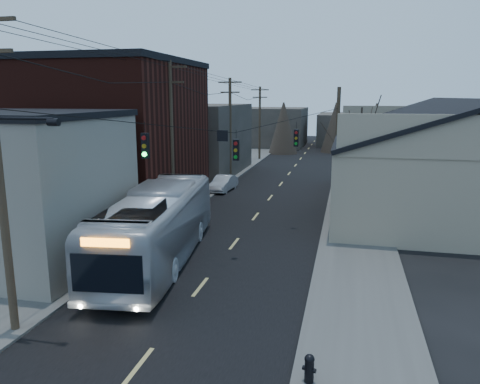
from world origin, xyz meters
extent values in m
cube|color=black|center=(0.00, 30.00, 0.01)|extent=(9.00, 110.00, 0.02)
cube|color=#474744|center=(-6.50, 30.00, 0.06)|extent=(4.00, 110.00, 0.12)
cube|color=#474744|center=(6.50, 30.00, 0.06)|extent=(4.00, 110.00, 0.12)
cube|color=gray|center=(-9.00, 9.00, 3.50)|extent=(8.00, 8.00, 7.00)
cube|color=black|center=(-10.00, 20.00, 5.00)|extent=(10.00, 12.00, 10.00)
cube|color=#34302A|center=(-9.50, 36.00, 3.50)|extent=(9.00, 14.00, 7.00)
cube|color=gray|center=(13.00, 25.00, 2.50)|extent=(16.00, 20.00, 5.00)
cube|color=black|center=(9.00, 25.00, 6.30)|extent=(8.16, 20.60, 2.86)
cube|color=#34302A|center=(-6.00, 65.00, 3.00)|extent=(10.00, 12.00, 6.00)
cube|color=#34302A|center=(7.00, 70.00, 2.50)|extent=(12.00, 14.00, 5.00)
cone|color=black|center=(6.50, 20.00, 3.60)|extent=(0.40, 0.40, 7.20)
cylinder|color=#382B1E|center=(-5.00, 3.00, 5.25)|extent=(0.28, 0.28, 10.50)
cylinder|color=#382B1E|center=(-5.00, 18.00, 5.00)|extent=(0.28, 0.28, 10.00)
cube|color=#382B1E|center=(-5.00, 18.00, 9.60)|extent=(2.20, 0.12, 0.12)
cylinder|color=#382B1E|center=(-5.00, 33.00, 4.75)|extent=(0.28, 0.28, 9.50)
cube|color=#382B1E|center=(-5.00, 33.00, 9.10)|extent=(2.20, 0.12, 0.12)
cylinder|color=#382B1E|center=(-5.00, 48.00, 4.50)|extent=(0.28, 0.28, 9.00)
cube|color=#382B1E|center=(-5.00, 48.00, 8.60)|extent=(2.20, 0.12, 0.12)
cylinder|color=#382B1E|center=(5.00, 25.00, 4.25)|extent=(0.28, 0.28, 8.50)
cube|color=black|center=(-2.00, 7.50, 5.95)|extent=(0.28, 0.20, 1.00)
cube|color=black|center=(0.60, 12.00, 5.35)|extent=(0.28, 0.20, 1.00)
cube|color=black|center=(2.80, 18.00, 5.45)|extent=(0.28, 0.20, 1.00)
imported|color=#ABB0B8|center=(-2.94, 10.55, 1.77)|extent=(4.49, 13.00, 3.55)
imported|color=#9FA2A7|center=(-4.30, 27.82, 0.65)|extent=(1.70, 4.06, 1.30)
cylinder|color=black|center=(5.01, 2.18, 0.45)|extent=(0.26, 0.26, 0.65)
sphere|color=black|center=(5.01, 2.18, 0.81)|extent=(0.28, 0.28, 0.28)
cylinder|color=black|center=(5.01, 2.18, 0.50)|extent=(0.40, 0.24, 0.13)
camera|label=1|loc=(5.76, -9.56, 7.88)|focal=35.00mm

